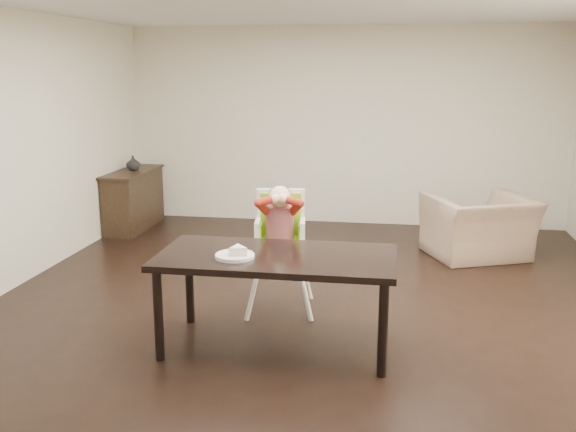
% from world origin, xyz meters
% --- Properties ---
extents(ground, '(7.00, 7.00, 0.00)m').
position_xyz_m(ground, '(0.00, 0.00, 0.00)').
color(ground, black).
rests_on(ground, ground).
extents(room_walls, '(6.02, 7.02, 2.71)m').
position_xyz_m(room_walls, '(0.00, 0.00, 1.86)').
color(room_walls, beige).
rests_on(room_walls, ground).
extents(dining_table, '(1.80, 0.90, 0.75)m').
position_xyz_m(dining_table, '(-0.18, -0.77, 0.67)').
color(dining_table, black).
rests_on(dining_table, ground).
extents(high_chair, '(0.53, 0.53, 1.13)m').
position_xyz_m(high_chair, '(-0.30, 0.06, 0.80)').
color(high_chair, white).
rests_on(high_chair, ground).
extents(plate, '(0.35, 0.35, 0.08)m').
position_xyz_m(plate, '(-0.46, -0.90, 0.78)').
color(plate, white).
rests_on(plate, dining_table).
extents(armchair, '(1.29, 1.08, 0.96)m').
position_xyz_m(armchair, '(1.67, 2.02, 0.48)').
color(armchair, '#9A7D62').
rests_on(armchair, ground).
extents(sideboard, '(0.44, 1.26, 0.79)m').
position_xyz_m(sideboard, '(-2.78, 2.70, 0.40)').
color(sideboard, black).
rests_on(sideboard, ground).
extents(vase, '(0.23, 0.23, 0.19)m').
position_xyz_m(vase, '(-2.78, 2.75, 0.88)').
color(vase, '#99999E').
rests_on(vase, sideboard).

